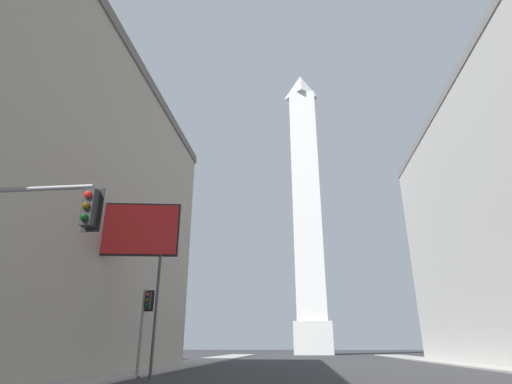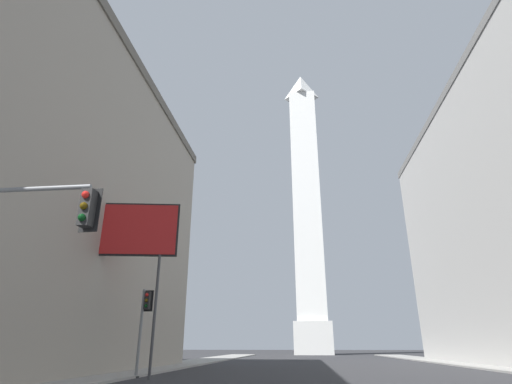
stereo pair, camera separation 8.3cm
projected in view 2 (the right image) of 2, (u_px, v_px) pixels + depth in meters
name	position (u px, v px, depth m)	size (l,w,h in m)	color
sidewalk_left	(151.00, 368.00, 32.73)	(5.00, 109.58, 0.15)	gray
obelisk	(306.00, 204.00, 97.74)	(8.24, 8.24, 71.97)	silver
traffic_light_mid_left	(144.00, 318.00, 25.16)	(0.79, 0.51, 5.22)	slate
billboard_sign	(127.00, 234.00, 25.80)	(6.52, 1.28, 10.65)	#3F3F42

